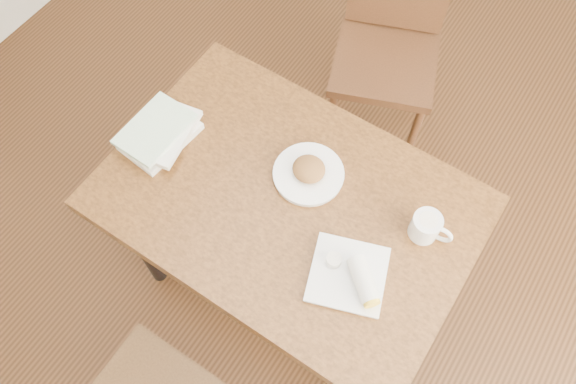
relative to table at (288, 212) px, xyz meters
The scene contains 7 objects.
ground 0.66m from the table, ahead, with size 4.00×5.00×0.01m, color #472814.
table is the anchor object (origin of this frame).
chair_far 0.96m from the table, 97.33° to the left, with size 0.54×0.54×0.95m.
plate_scone 0.15m from the table, 85.95° to the left, with size 0.22×0.22×0.07m.
coffee_mug 0.44m from the table, 18.04° to the left, with size 0.13×0.09×0.09m.
plate_burrito 0.33m from the table, 20.90° to the right, with size 0.27×0.27×0.07m.
book_stack 0.48m from the table, behind, with size 0.20×0.26×0.06m.
Camera 1 is at (0.42, -0.64, 2.28)m, focal length 35.00 mm.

